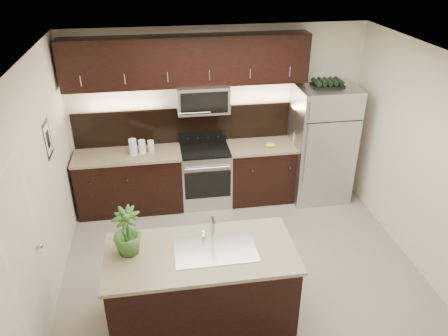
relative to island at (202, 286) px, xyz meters
name	(u,v)px	position (x,y,z in m)	size (l,w,h in m)	color
ground	(241,268)	(0.58, 0.75, -0.47)	(4.50, 4.50, 0.00)	gray
room_walls	(234,152)	(0.47, 0.72, 1.22)	(4.52, 4.02, 2.71)	silver
counter_run	(192,176)	(0.13, 2.44, 0.00)	(3.51, 0.65, 0.94)	black
upper_fixtures	(189,69)	(0.15, 2.59, 1.67)	(3.49, 0.40, 1.66)	black
island	(202,286)	(0.00, 0.00, 0.00)	(1.96, 0.96, 0.94)	black
sink_faucet	(215,248)	(0.15, 0.01, 0.48)	(0.84, 0.50, 0.28)	silver
refrigerator	(321,143)	(2.16, 2.38, 0.45)	(0.89, 0.80, 1.85)	#B2B2B7
wine_rack	(328,83)	(2.16, 2.38, 1.43)	(0.46, 0.28, 0.11)	black
plant	(127,231)	(-0.72, 0.11, 0.72)	(0.29, 0.29, 0.51)	#325E25
canisters	(140,147)	(-0.63, 2.42, 0.58)	(0.36, 0.18, 0.25)	silver
french_press	(296,138)	(1.75, 2.39, 0.57)	(0.10, 0.10, 0.28)	silver
bananas	(267,145)	(1.29, 2.36, 0.49)	(0.16, 0.13, 0.05)	yellow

